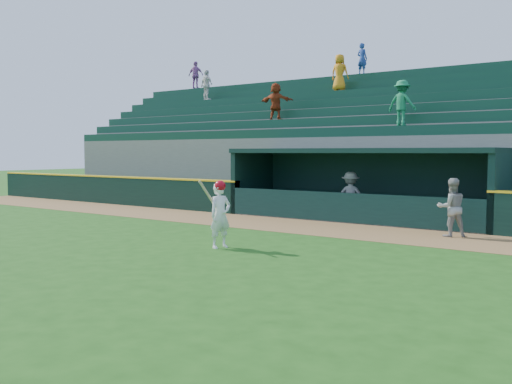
{
  "coord_description": "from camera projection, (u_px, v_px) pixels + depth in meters",
  "views": [
    {
      "loc": [
        8.68,
        -10.24,
        2.33
      ],
      "look_at": [
        0.0,
        1.6,
        1.3
      ],
      "focal_mm": 40.0,
      "sensor_mm": 36.0,
      "label": 1
    }
  ],
  "objects": [
    {
      "name": "stands",
      "position": [
        413.0,
        151.0,
        23.47
      ],
      "size": [
        34.5,
        6.28,
        7.56
      ],
      "color": "slate",
      "rests_on": "ground"
    },
    {
      "name": "batter_at_plate",
      "position": [
        220.0,
        214.0,
        13.82
      ],
      "size": [
        0.6,
        0.77,
        1.67
      ],
      "color": "white",
      "rests_on": "ground"
    },
    {
      "name": "field_wall_left",
      "position": [
        104.0,
        190.0,
        25.98
      ],
      "size": [
        15.5,
        0.3,
        1.2
      ],
      "primitive_type": "cube",
      "color": "black",
      "rests_on": "ground"
    },
    {
      "name": "warning_track",
      "position": [
        320.0,
        228.0,
        17.46
      ],
      "size": [
        40.0,
        3.0,
        0.01
      ],
      "primitive_type": "cube",
      "color": "brown",
      "rests_on": "ground"
    },
    {
      "name": "dugout_player_inside",
      "position": [
        351.0,
        196.0,
        19.71
      ],
      "size": [
        1.23,
        1.0,
        1.65
      ],
      "primitive_type": "imported",
      "rotation": [
        0.0,
        0.0,
        3.57
      ],
      "color": "#A4A49F",
      "rests_on": "ground"
    },
    {
      "name": "dugout",
      "position": [
        364.0,
        180.0,
        19.87
      ],
      "size": [
        9.4,
        2.8,
        2.46
      ],
      "color": "slate",
      "rests_on": "ground"
    },
    {
      "name": "dugout_player_front",
      "position": [
        451.0,
        208.0,
        15.65
      ],
      "size": [
        1.0,
        0.96,
        1.62
      ],
      "primitive_type": "imported",
      "rotation": [
        0.0,
        0.0,
        3.78
      ],
      "color": "gray",
      "rests_on": "ground"
    },
    {
      "name": "ground",
      "position": [
        216.0,
        250.0,
        13.52
      ],
      "size": [
        120.0,
        120.0,
        0.0
      ],
      "primitive_type": "plane",
      "color": "#1E4C13",
      "rests_on": "ground"
    },
    {
      "name": "wall_stripe_left",
      "position": [
        104.0,
        176.0,
        25.93
      ],
      "size": [
        15.5,
        0.32,
        0.06
      ],
      "primitive_type": "cube",
      "color": "yellow",
      "rests_on": "field_wall_left"
    }
  ]
}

